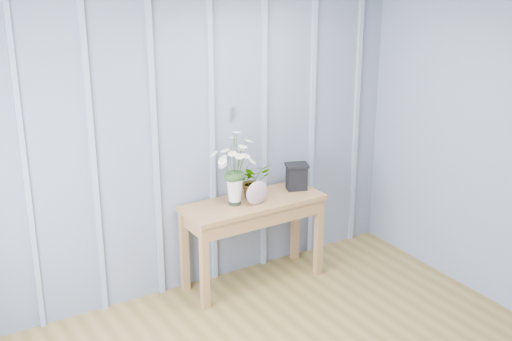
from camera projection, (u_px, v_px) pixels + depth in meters
room_shell at (275, 86)px, 4.35m from camera, size 4.00×4.50×2.50m
sideboard at (253, 213)px, 5.92m from camera, size 1.20×0.45×0.75m
daisy_vase at (234, 159)px, 5.67m from camera, size 0.44×0.34×0.63m
spider_plant at (253, 181)px, 5.90m from camera, size 0.27×0.24×0.30m
felt_disc_vessel at (257, 193)px, 5.77m from camera, size 0.20×0.06×0.20m
carved_box at (297, 176)px, 6.08m from camera, size 0.23×0.20×0.23m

